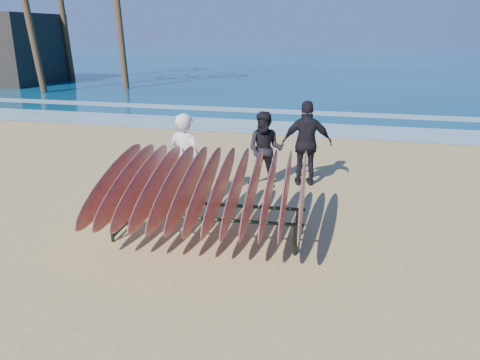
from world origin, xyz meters
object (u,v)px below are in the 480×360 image
Objects in this scene: surfboard_rack at (205,187)px; person_white at (185,161)px; person_dark_b at (307,144)px; person_dark_a at (265,150)px.

surfboard_rack is 1.63m from person_white.
surfboard_rack is 3.57m from person_dark_b.
person_dark_b reaches higher than person_white.
person_white is (-0.86, 1.38, 0.01)m from surfboard_rack.
person_dark_a is (1.22, 1.60, -0.09)m from person_white.
surfboard_rack is 1.82× the size of person_dark_b.
person_dark_b is at bearing 25.26° from person_dark_a.
person_dark_b is (2.07, 1.97, 0.02)m from person_white.
person_dark_a is (0.37, 2.99, -0.08)m from surfboard_rack.
person_white reaches higher than surfboard_rack.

